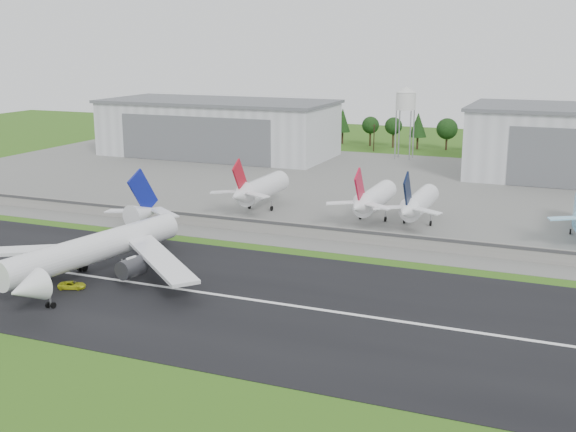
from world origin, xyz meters
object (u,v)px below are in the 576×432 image
at_px(parked_jet_red_a, 258,189).
at_px(parked_jet_red_b, 372,199).
at_px(ground_vehicle, 72,285).
at_px(parked_jet_navy, 417,204).
at_px(main_airliner, 94,255).

distance_m(parked_jet_red_a, parked_jet_red_b, 33.19).
distance_m(ground_vehicle, parked_jet_navy, 90.37).
bearing_deg(ground_vehicle, parked_jet_navy, -55.49).
height_order(parked_jet_red_a, parked_jet_navy, parked_jet_red_a).
distance_m(ground_vehicle, parked_jet_red_b, 84.12).
relative_size(ground_vehicle, parked_jet_navy, 0.17).
height_order(parked_jet_red_a, parked_jet_red_b, parked_jet_red_a).
relative_size(main_airliner, parked_jet_red_b, 1.89).
relative_size(parked_jet_red_b, parked_jet_navy, 1.00).
bearing_deg(parked_jet_red_a, ground_vehicle, -94.54).
distance_m(main_airliner, parked_jet_red_a, 67.30).
bearing_deg(parked_jet_navy, ground_vehicle, -124.60).
relative_size(main_airliner, ground_vehicle, 11.17).
height_order(main_airliner, parked_jet_navy, main_airliner).
height_order(ground_vehicle, parked_jet_red_b, parked_jet_red_b).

